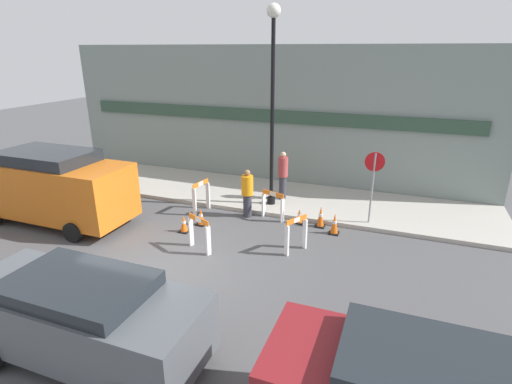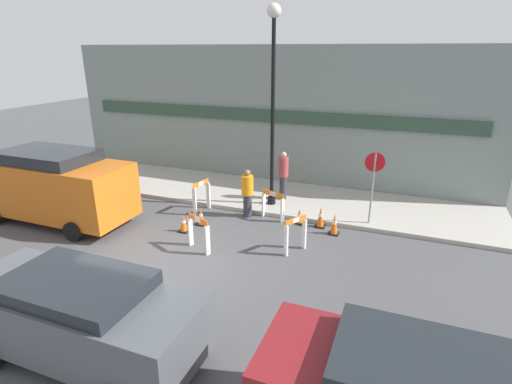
{
  "view_description": "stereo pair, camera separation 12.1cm",
  "coord_description": "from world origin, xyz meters",
  "px_view_note": "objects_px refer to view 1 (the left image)",
  "views": [
    {
      "loc": [
        5.48,
        -7.25,
        5.34
      ],
      "look_at": [
        1.19,
        4.02,
        1.0
      ],
      "focal_mm": 28.0,
      "sensor_mm": 36.0,
      "label": 1
    },
    {
      "loc": [
        5.59,
        -7.2,
        5.34
      ],
      "look_at": [
        1.19,
        4.02,
        1.0
      ],
      "focal_mm": 28.0,
      "sensor_mm": 36.0,
      "label": 2
    }
  ],
  "objects_px": {
    "stop_sign": "(373,176)",
    "person_worker": "(247,192)",
    "streetlamp_post": "(273,85)",
    "person_pedestrian": "(283,174)",
    "parked_car_1": "(83,314)",
    "work_van": "(51,184)"
  },
  "relations": [
    {
      "from": "stop_sign",
      "to": "work_van",
      "type": "relative_size",
      "value": 0.43
    },
    {
      "from": "person_worker",
      "to": "parked_car_1",
      "type": "relative_size",
      "value": 0.37
    },
    {
      "from": "streetlamp_post",
      "to": "work_van",
      "type": "height_order",
      "value": "streetlamp_post"
    },
    {
      "from": "parked_car_1",
      "to": "person_pedestrian",
      "type": "bearing_deg",
      "value": 83.75
    },
    {
      "from": "streetlamp_post",
      "to": "person_pedestrian",
      "type": "bearing_deg",
      "value": 69.52
    },
    {
      "from": "streetlamp_post",
      "to": "person_pedestrian",
      "type": "xyz_separation_m",
      "value": [
        0.23,
        0.61,
        -3.16
      ]
    },
    {
      "from": "stop_sign",
      "to": "parked_car_1",
      "type": "relative_size",
      "value": 0.51
    },
    {
      "from": "streetlamp_post",
      "to": "person_worker",
      "type": "bearing_deg",
      "value": -113.66
    },
    {
      "from": "person_worker",
      "to": "parked_car_1",
      "type": "xyz_separation_m",
      "value": [
        -0.26,
        -7.08,
        0.07
      ]
    },
    {
      "from": "person_worker",
      "to": "person_pedestrian",
      "type": "relative_size",
      "value": 0.93
    },
    {
      "from": "streetlamp_post",
      "to": "person_worker",
      "type": "distance_m",
      "value": 3.57
    },
    {
      "from": "person_pedestrian",
      "to": "parked_car_1",
      "type": "height_order",
      "value": "person_pedestrian"
    },
    {
      "from": "person_pedestrian",
      "to": "streetlamp_post",
      "type": "bearing_deg",
      "value": 78.76
    },
    {
      "from": "person_worker",
      "to": "work_van",
      "type": "distance_m",
      "value": 6.26
    },
    {
      "from": "streetlamp_post",
      "to": "person_worker",
      "type": "relative_size",
      "value": 3.97
    },
    {
      "from": "parked_car_1",
      "to": "work_van",
      "type": "xyz_separation_m",
      "value": [
        -5.43,
        4.51,
        0.35
      ]
    },
    {
      "from": "streetlamp_post",
      "to": "work_van",
      "type": "xyz_separation_m",
      "value": [
        -6.17,
        -3.65,
        -2.95
      ]
    },
    {
      "from": "stop_sign",
      "to": "person_worker",
      "type": "relative_size",
      "value": 1.4
    },
    {
      "from": "person_pedestrian",
      "to": "person_worker",
      "type": "bearing_deg",
      "value": 76.7
    },
    {
      "from": "stop_sign",
      "to": "person_pedestrian",
      "type": "relative_size",
      "value": 1.3
    },
    {
      "from": "streetlamp_post",
      "to": "stop_sign",
      "type": "bearing_deg",
      "value": -7.41
    },
    {
      "from": "stop_sign",
      "to": "person_pedestrian",
      "type": "bearing_deg",
      "value": -29.1
    }
  ]
}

